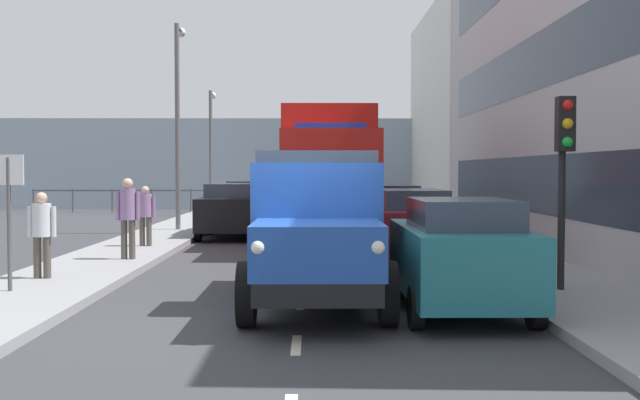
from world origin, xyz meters
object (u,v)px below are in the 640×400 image
pedestrian_with_bag (42,228)px  traffic_light_near (564,150)px  car_maroon_kerbside_1 (411,226)px  pedestrian_couple_b (145,211)px  lamp_post_far (211,139)px  lamp_post_promenade (178,108)px  truck_vintage_blue (317,233)px  pedestrian_in_dark_coat (128,211)px  car_black_oppositeside_0 (231,210)px  car_silver_kerbside_2 (389,214)px  car_teal_kerbside_near (460,254)px  car_navy_oppositeside_1 (247,202)px  lorry_cargo_red (328,173)px  street_sign (9,198)px

pedestrian_with_bag → traffic_light_near: bearing=170.4°
car_maroon_kerbside_1 → pedestrian_couple_b: bearing=-25.9°
lamp_post_far → car_maroon_kerbside_1: bearing=109.5°
pedestrian_couple_b → lamp_post_promenade: 6.78m
truck_vintage_blue → pedestrian_in_dark_coat: (4.21, -5.59, 0.05)m
car_maroon_kerbside_1 → lamp_post_far: bearing=-70.5°
pedestrian_couple_b → lamp_post_far: lamp_post_far is taller
car_black_oppositeside_0 → pedestrian_in_dark_coat: 7.39m
car_silver_kerbside_2 → lamp_post_promenade: (6.74, -4.18, 3.35)m
truck_vintage_blue → pedestrian_with_bag: truck_vintage_blue is taller
car_teal_kerbside_near → car_navy_oppositeside_1: bearing=-76.0°
lorry_cargo_red → car_silver_kerbside_2: lorry_cargo_red is taller
car_teal_kerbside_near → traffic_light_near: bearing=-146.6°
car_silver_kerbside_2 → traffic_light_near: (-1.96, 9.49, 1.58)m
car_black_oppositeside_0 → pedestrian_couple_b: size_ratio=2.62×
car_navy_oppositeside_1 → pedestrian_couple_b: (1.81, 10.15, 0.18)m
truck_vintage_blue → pedestrian_in_dark_coat: 6.99m
car_maroon_kerbside_1 → street_sign: size_ratio=1.82×
pedestrian_in_dark_coat → pedestrian_couple_b: 3.04m
lamp_post_far → car_navy_oppositeside_1: bearing=109.2°
car_maroon_kerbside_1 → car_black_oppositeside_0: size_ratio=0.99×
car_black_oppositeside_0 → traffic_light_near: size_ratio=1.29×
lorry_cargo_red → traffic_light_near: size_ratio=2.56×
pedestrian_with_bag → traffic_light_near: 9.37m
car_maroon_kerbside_1 → lamp_post_far: size_ratio=0.71×
car_navy_oppositeside_1 → pedestrian_with_bag: pedestrian_with_bag is taller
car_maroon_kerbside_1 → truck_vintage_blue: bearing=68.5°
car_teal_kerbside_near → street_sign: (7.19, -1.32, 0.79)m
pedestrian_in_dark_coat → truck_vintage_blue: bearing=127.0°
car_black_oppositeside_0 → lamp_post_promenade: (1.96, -1.80, 3.35)m
car_silver_kerbside_2 → car_navy_oppositeside_1: 9.62m
pedestrian_couple_b → street_sign: size_ratio=0.70×
pedestrian_in_dark_coat → lamp_post_far: bearing=-88.1°
car_black_oppositeside_0 → lamp_post_far: 12.80m
pedestrian_in_dark_coat → street_sign: 4.72m
truck_vintage_blue → lamp_post_promenade: (4.62, -14.61, 3.06)m
traffic_light_near → lamp_post_far: 25.81m
pedestrian_with_bag → lamp_post_far: bearing=-90.5°
traffic_light_near → lamp_post_far: (8.95, -24.18, 1.15)m
truck_vintage_blue → pedestrian_in_dark_coat: bearing=-53.0°
car_maroon_kerbside_1 → pedestrian_in_dark_coat: size_ratio=2.25×
car_maroon_kerbside_1 → car_navy_oppositeside_1: bearing=-70.3°
car_silver_kerbside_2 → car_navy_oppositeside_1: (4.78, -8.34, 0.00)m
car_teal_kerbside_near → car_silver_kerbside_2: size_ratio=1.01×
lamp_post_far → traffic_light_near: bearing=110.3°
pedestrian_with_bag → lamp_post_promenade: size_ratio=0.23×
lorry_cargo_red → car_maroon_kerbside_1: bearing=110.8°
car_maroon_kerbside_1 → car_silver_kerbside_2: size_ratio=1.07×
car_black_oppositeside_0 → pedestrian_couple_b: pedestrian_couple_b is taller
car_maroon_kerbside_1 → traffic_light_near: size_ratio=1.28×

